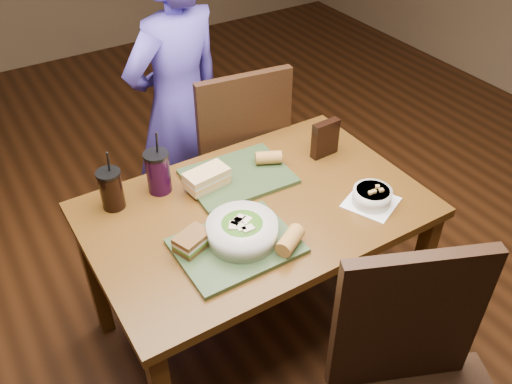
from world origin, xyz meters
TOP-DOWN VIEW (x-y plane):
  - ground at (0.00, 0.00)m, footprint 6.00×6.00m
  - dining_table at (0.00, 0.00)m, footprint 1.30×0.85m
  - chair_far at (0.23, 0.58)m, footprint 0.51×0.51m
  - diner at (0.06, 0.82)m, footprint 0.65×0.51m
  - tray_near at (-0.18, -0.16)m, footprint 0.42×0.32m
  - tray_far at (0.03, 0.19)m, footprint 0.43×0.34m
  - salad_bowl at (-0.15, -0.15)m, footprint 0.25×0.25m
  - soup_bowl at (0.40, -0.22)m, footprint 0.24×0.24m
  - sandwich_near at (-0.32, -0.09)m, footprint 0.14×0.12m
  - sandwich_far at (-0.11, 0.20)m, footprint 0.19×0.12m
  - baguette_near at (-0.03, -0.27)m, footprint 0.14×0.11m
  - baguette_far at (0.19, 0.20)m, footprint 0.12×0.10m
  - cup_cola at (-0.47, 0.29)m, footprint 0.09×0.09m
  - cup_berry at (-0.27, 0.29)m, footprint 0.10×0.10m
  - chip_bag at (0.44, 0.15)m, footprint 0.13×0.04m

SIDE VIEW (x-z plane):
  - ground at x=0.00m, z-range 0.00..0.00m
  - chair_far at x=0.23m, z-range 0.06..1.11m
  - dining_table at x=0.00m, z-range 0.28..1.03m
  - tray_near at x=-0.18m, z-range 0.75..0.77m
  - tray_far at x=0.03m, z-range 0.75..0.77m
  - diner at x=0.06m, z-range 0.00..1.57m
  - soup_bowl at x=0.40m, z-range 0.75..0.82m
  - baguette_far at x=0.19m, z-range 0.77..0.82m
  - sandwich_near at x=-0.32m, z-range 0.77..0.83m
  - baguette_near at x=-0.03m, z-range 0.77..0.83m
  - sandwich_far at x=-0.11m, z-range 0.77..0.84m
  - salad_bowl at x=-0.15m, z-range 0.77..0.85m
  - chip_bag at x=0.44m, z-range 0.75..0.92m
  - cup_cola at x=-0.47m, z-range 0.71..0.96m
  - cup_berry at x=-0.27m, z-range 0.70..0.98m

